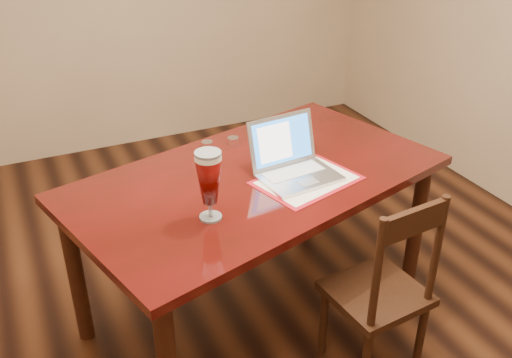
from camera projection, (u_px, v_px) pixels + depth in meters
name	position (u px, v px, depth m)	size (l,w,h in m)	color
ground	(241.00, 323.00, 3.04)	(5.00, 5.00, 0.00)	black
dining_table	(256.00, 192.00, 2.78)	(1.99, 1.45, 1.15)	#440909
dining_chair	(382.00, 292.00, 2.57)	(0.45, 0.43, 0.97)	black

